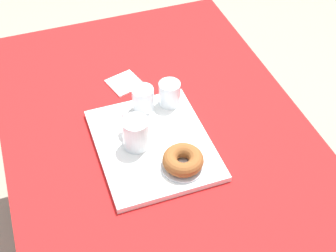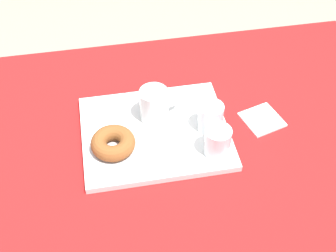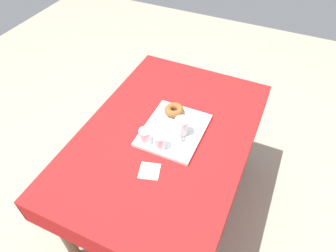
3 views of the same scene
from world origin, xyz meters
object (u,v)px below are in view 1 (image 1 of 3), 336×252
serving_tray (153,144)px  water_glass_far (143,100)px  donut_plate_left (183,166)px  paper_napkin (125,83)px  tea_mug_left (136,134)px  water_glass_near (170,94)px  sugar_donut_left (183,160)px  dining_table (160,156)px

serving_tray → water_glass_far: water_glass_far is taller
donut_plate_left → paper_napkin: donut_plate_left is taller
serving_tray → tea_mug_left: size_ratio=3.36×
serving_tray → water_glass_near: water_glass_near is taller
serving_tray → tea_mug_left: 0.07m
serving_tray → sugar_donut_left: bearing=-156.9°
water_glass_near → serving_tray: bearing=144.6°
tea_mug_left → water_glass_near: tea_mug_left is taller
serving_tray → paper_napkin: size_ratio=3.88×
water_glass_near → paper_napkin: (0.16, 0.10, -0.05)m
dining_table → water_glass_far: size_ratio=16.97×
sugar_donut_left → paper_napkin: size_ratio=1.14×
dining_table → sugar_donut_left: size_ratio=11.83×
water_glass_near → water_glass_far: 0.09m
water_glass_near → donut_plate_left: 0.27m
serving_tray → tea_mug_left: bearing=80.8°
dining_table → water_glass_far: bearing=8.8°
serving_tray → paper_napkin: serving_tray is taller
dining_table → water_glass_near: (0.10, -0.07, 0.15)m
tea_mug_left → sugar_donut_left: tea_mug_left is taller
water_glass_near → paper_napkin: size_ratio=0.79×
dining_table → paper_napkin: bearing=7.3°
donut_plate_left → paper_napkin: size_ratio=1.22×
paper_napkin → water_glass_near: bearing=-147.3°
serving_tray → sugar_donut_left: 0.13m
tea_mug_left → sugar_donut_left: 0.16m
dining_table → water_glass_near: size_ratio=16.97×
tea_mug_left → water_glass_near: size_ratio=1.46×
dining_table → tea_mug_left: bearing=111.4°
serving_tray → donut_plate_left: size_ratio=3.18×
serving_tray → paper_napkin: bearing=0.2°
serving_tray → water_glass_near: bearing=-35.4°
dining_table → water_glass_far: (0.11, 0.02, 0.15)m
serving_tray → paper_napkin: 0.31m
water_glass_far → tea_mug_left: bearing=154.8°
water_glass_near → sugar_donut_left: water_glass_near is taller
dining_table → donut_plate_left: donut_plate_left is taller
serving_tray → donut_plate_left: 0.13m
serving_tray → water_glass_far: (0.15, -0.02, 0.04)m
sugar_donut_left → serving_tray: bearing=23.1°
donut_plate_left → sugar_donut_left: size_ratio=1.07×
tea_mug_left → water_glass_near: 0.20m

